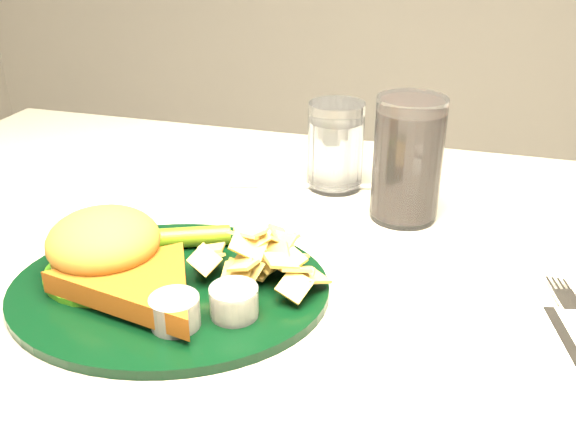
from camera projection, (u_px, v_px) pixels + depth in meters
name	position (u px, v px, depth m)	size (l,w,h in m)	color
dinner_plate	(168.00, 262.00, 0.62)	(0.31, 0.26, 0.07)	black
water_glass	(336.00, 146.00, 0.84)	(0.07, 0.07, 0.12)	white
cola_glass	(407.00, 159.00, 0.75)	(0.08, 0.08, 0.15)	black
fork_napkin	(568.00, 341.00, 0.55)	(0.11, 0.15, 0.01)	white
wrapped_straw	(301.00, 186.00, 0.86)	(0.19, 0.07, 0.01)	white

